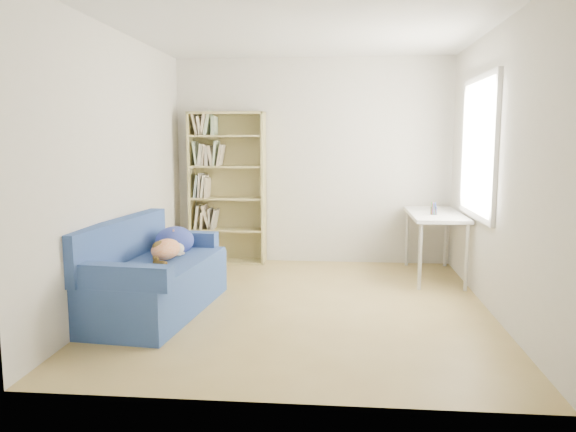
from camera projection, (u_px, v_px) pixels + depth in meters
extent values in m
plane|color=#A28649|center=(301.00, 306.00, 5.36)|extent=(4.00, 4.00, 0.00)
cube|color=silver|center=(312.00, 161.00, 7.16)|extent=(3.50, 0.04, 2.60)
cube|color=silver|center=(278.00, 189.00, 3.21)|extent=(3.50, 0.04, 2.60)
cube|color=silver|center=(119.00, 169.00, 5.35)|extent=(0.04, 4.00, 2.60)
cube|color=silver|center=(496.00, 171.00, 5.03)|extent=(0.04, 4.00, 2.60)
cube|color=white|center=(302.00, 24.00, 5.01)|extent=(3.50, 4.00, 0.04)
cube|color=white|center=(481.00, 148.00, 5.59)|extent=(0.01, 1.20, 1.30)
cube|color=navy|center=(156.00, 289.00, 5.16)|extent=(0.99, 1.80, 0.43)
cube|color=navy|center=(119.00, 243.00, 5.13)|extent=(0.33, 1.74, 0.42)
cube|color=navy|center=(179.00, 240.00, 5.89)|extent=(0.83, 0.23, 0.19)
cube|color=navy|center=(122.00, 277.00, 4.34)|extent=(0.83, 0.23, 0.19)
cube|color=navy|center=(157.00, 264.00, 5.12)|extent=(0.96, 1.66, 0.05)
ellipsoid|color=#303F9A|center=(175.00, 241.00, 5.61)|extent=(0.38, 0.42, 0.28)
ellipsoid|color=#BF4B15|center=(166.00, 249.00, 5.21)|extent=(0.27, 0.46, 0.18)
ellipsoid|color=silver|center=(177.00, 249.00, 5.34)|extent=(0.15, 0.20, 0.11)
ellipsoid|color=#38280F|center=(160.00, 246.00, 5.16)|extent=(0.16, 0.23, 0.09)
sphere|color=#BF4B15|center=(178.00, 239.00, 5.53)|extent=(0.16, 0.16, 0.16)
cone|color=#BF4B15|center=(177.00, 230.00, 5.56)|extent=(0.07, 0.07, 0.08)
cone|color=#BF4B15|center=(175.00, 232.00, 5.48)|extent=(0.07, 0.07, 0.08)
cylinder|color=#5FDB2B|center=(175.00, 242.00, 5.45)|extent=(0.13, 0.05, 0.13)
cylinder|color=#38280F|center=(155.00, 259.00, 4.96)|extent=(0.11, 0.18, 0.06)
cube|color=tan|center=(192.00, 188.00, 7.18)|extent=(0.03, 0.30, 1.92)
cube|color=tan|center=(264.00, 189.00, 7.09)|extent=(0.03, 0.30, 1.92)
cube|color=tan|center=(226.00, 113.00, 7.01)|extent=(0.96, 0.30, 0.03)
cube|color=tan|center=(229.00, 261.00, 7.27)|extent=(0.96, 0.30, 0.03)
cube|color=tan|center=(230.00, 187.00, 7.27)|extent=(0.96, 0.02, 1.92)
cube|color=white|center=(435.00, 214.00, 6.40)|extent=(0.58, 1.26, 0.04)
cylinder|color=silver|center=(446.00, 238.00, 7.00)|extent=(0.04, 0.04, 0.71)
cylinder|color=silver|center=(467.00, 258.00, 5.85)|extent=(0.04, 0.04, 0.71)
cylinder|color=silver|center=(407.00, 238.00, 7.04)|extent=(0.04, 0.04, 0.71)
cylinder|color=silver|center=(420.00, 257.00, 5.90)|extent=(0.04, 0.04, 0.71)
cylinder|color=white|center=(434.00, 211.00, 6.23)|extent=(0.08, 0.08, 0.09)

